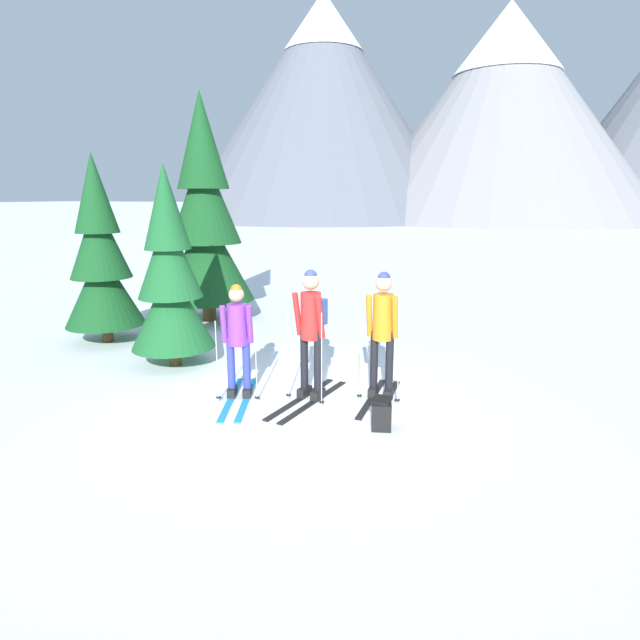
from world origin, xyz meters
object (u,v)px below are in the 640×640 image
(skier_in_red, at_px, (311,326))
(pine_tree_far, at_px, (170,277))
(skier_in_orange, at_px, (383,327))
(pine_tree_mid, at_px, (100,258))
(pine_tree_near, at_px, (205,220))
(skier_in_purple, at_px, (238,335))
(backpack_on_snow_front, at_px, (381,413))

(skier_in_red, height_order, pine_tree_far, pine_tree_far)
(skier_in_orange, height_order, pine_tree_mid, pine_tree_mid)
(skier_in_orange, distance_m, pine_tree_near, 6.07)
(skier_in_red, xyz_separation_m, pine_tree_mid, (-4.86, 1.47, 0.59))
(skier_in_red, height_order, skier_in_orange, skier_in_red)
(pine_tree_mid, bearing_deg, skier_in_purple, -24.47)
(skier_in_red, distance_m, pine_tree_far, 2.83)
(pine_tree_near, bearing_deg, skier_in_purple, -54.04)
(skier_in_red, height_order, pine_tree_near, pine_tree_near)
(backpack_on_snow_front, bearing_deg, skier_in_orange, 103.45)
(pine_tree_far, distance_m, backpack_on_snow_front, 4.30)
(skier_in_red, relative_size, pine_tree_near, 0.37)
(pine_tree_far, bearing_deg, skier_in_purple, -28.26)
(skier_in_red, xyz_separation_m, pine_tree_far, (-2.72, 0.64, 0.47))
(pine_tree_mid, xyz_separation_m, pine_tree_far, (2.14, -0.83, -0.13))
(skier_in_purple, height_order, pine_tree_far, pine_tree_far)
(skier_in_orange, relative_size, pine_tree_mid, 0.50)
(skier_in_red, xyz_separation_m, pine_tree_near, (-3.94, 3.78, 1.24))
(skier_in_orange, bearing_deg, pine_tree_mid, 169.26)
(pine_tree_far, height_order, backpack_on_snow_front, pine_tree_far)
(skier_in_purple, bearing_deg, backpack_on_snow_front, -9.10)
(skier_in_purple, relative_size, skier_in_orange, 0.93)
(pine_tree_mid, bearing_deg, pine_tree_far, -21.24)
(pine_tree_near, bearing_deg, pine_tree_mid, -111.61)
(skier_in_red, relative_size, pine_tree_far, 0.55)
(pine_tree_mid, height_order, backpack_on_snow_front, pine_tree_mid)
(skier_in_orange, xyz_separation_m, pine_tree_far, (-3.64, 0.27, 0.49))
(skier_in_red, relative_size, backpack_on_snow_front, 4.85)
(skier_in_red, bearing_deg, skier_in_purple, -163.54)
(skier_in_orange, bearing_deg, backpack_on_snow_front, -76.55)
(skier_in_purple, relative_size, pine_tree_mid, 0.47)
(skier_in_purple, relative_size, pine_tree_far, 0.50)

